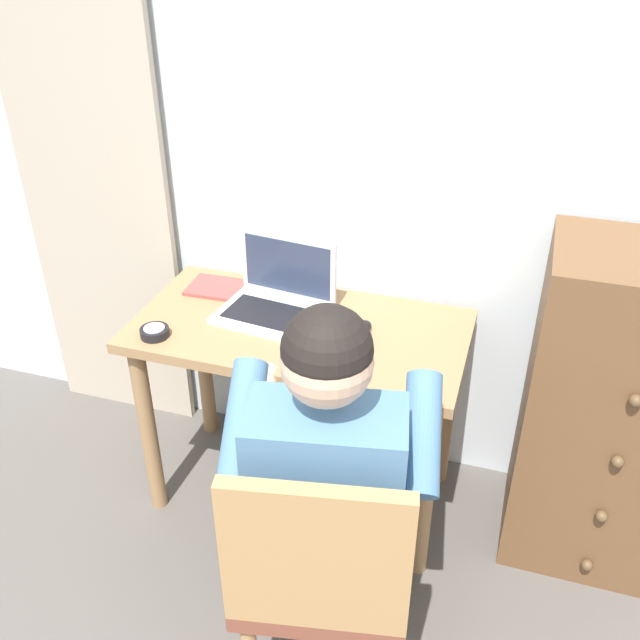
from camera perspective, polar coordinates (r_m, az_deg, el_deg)
name	(u,v)px	position (r m, az deg, el deg)	size (l,w,h in m)	color
wall_back	(434,138)	(2.25, 9.22, 14.31)	(4.80, 0.05, 2.50)	silver
curtain_panel	(87,150)	(2.67, -18.32, 12.88)	(0.60, 0.03, 2.23)	#BCAD99
desk	(300,358)	(2.30, -1.63, -3.10)	(1.06, 0.55, 0.72)	#9E754C
dresser	(614,414)	(2.34, 22.70, -7.03)	(0.53, 0.44, 1.07)	brown
chair	(321,572)	(1.82, 0.08, -19.68)	(0.49, 0.47, 0.87)	brown
person_seated	(331,464)	(1.81, 0.89, -11.60)	(0.60, 0.64, 1.19)	#4C4C4C
laptop	(277,298)	(2.29, -3.46, 1.79)	(0.37, 0.29, 0.24)	silver
computer_mouse	(359,328)	(2.20, 3.17, -0.67)	(0.06, 0.10, 0.03)	black
desk_clock	(155,332)	(2.24, -13.22, -0.95)	(0.09, 0.09, 0.03)	black
notebook_pad	(219,288)	(2.46, -8.14, 2.58)	(0.21, 0.15, 0.01)	#994742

